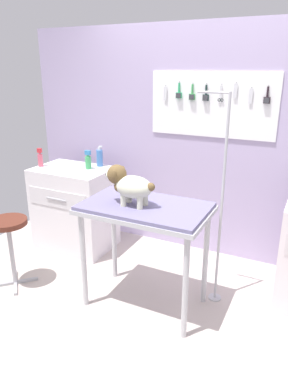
{
  "coord_description": "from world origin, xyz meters",
  "views": [
    {
      "loc": [
        1.05,
        -2.19,
        1.89
      ],
      "look_at": [
        -0.09,
        0.1,
        1.0
      ],
      "focal_mm": 33.67,
      "sensor_mm": 36.0,
      "label": 1
    }
  ],
  "objects": [
    {
      "name": "ground",
      "position": [
        0.0,
        0.0,
        -0.02
      ],
      "size": [
        4.4,
        4.0,
        0.04
      ],
      "primitive_type": "cube",
      "color": "#BDAFA7"
    },
    {
      "name": "rear_wall_panel",
      "position": [
        0.01,
        1.28,
        1.16
      ],
      "size": [
        4.0,
        0.11,
        2.3
      ],
      "color": "#A999BF",
      "rests_on": "ground"
    },
    {
      "name": "grooming_table",
      "position": [
        -0.09,
        0.12,
        0.79
      ],
      "size": [
        0.99,
        0.6,
        0.89
      ],
      "color": "#B7B7BC",
      "rests_on": "ground"
    },
    {
      "name": "grooming_arm",
      "position": [
        0.42,
        0.44,
        0.81
      ],
      "size": [
        0.29,
        0.11,
        1.73
      ],
      "color": "#B7B7BC",
      "rests_on": "ground"
    },
    {
      "name": "dog",
      "position": [
        -0.2,
        0.07,
        1.05
      ],
      "size": [
        0.42,
        0.19,
        0.3
      ],
      "color": "beige",
      "rests_on": "grooming_table"
    },
    {
      "name": "counter_left",
      "position": [
        -1.23,
        0.73,
        0.44
      ],
      "size": [
        0.8,
        0.58,
        0.89
      ],
      "color": "silver",
      "rests_on": "ground"
    },
    {
      "name": "stool",
      "position": [
        -1.28,
        -0.16,
        0.52
      ],
      "size": [
        0.33,
        0.33,
        0.64
      ],
      "color": "#9E9EA3",
      "rests_on": "ground"
    },
    {
      "name": "detangler_spray",
      "position": [
        -1.58,
        0.65,
        0.97
      ],
      "size": [
        0.05,
        0.05,
        0.2
      ],
      "color": "#D6566B",
      "rests_on": "counter_left"
    },
    {
      "name": "pump_bottle_white",
      "position": [
        -1.07,
        0.79,
        0.97
      ],
      "size": [
        0.06,
        0.06,
        0.19
      ],
      "color": "#3DA25B",
      "rests_on": "counter_left"
    },
    {
      "name": "spray_bottle_tall",
      "position": [
        -1.03,
        0.94,
        0.98
      ],
      "size": [
        0.07,
        0.07,
        0.22
      ],
      "color": "#4173B8",
      "rests_on": "counter_left"
    }
  ]
}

